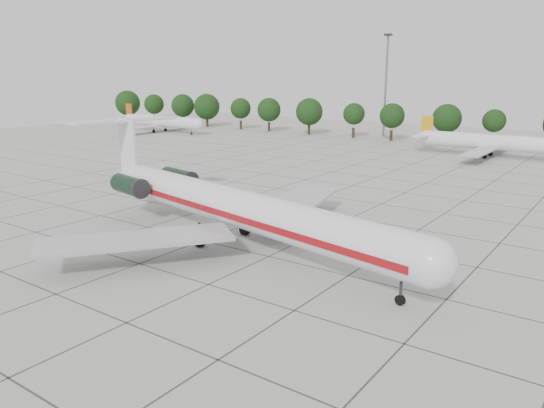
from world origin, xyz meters
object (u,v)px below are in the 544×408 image
at_px(bg_airliner_a, 161,122).
at_px(floodlight_mast, 386,80).
at_px(main_airliner, 227,204).
at_px(bg_airliner_c, 493,143).

bearing_deg(bg_airliner_a, floodlight_mast, 25.69).
relative_size(main_airliner, bg_airliner_c, 1.61).
relative_size(bg_airliner_a, bg_airliner_c, 1.00).
height_order(bg_airliner_a, bg_airliner_c, same).
distance_m(bg_airliner_a, bg_airliner_c, 86.39).
relative_size(bg_airliner_c, floodlight_mast, 1.11).
distance_m(bg_airliner_a, floodlight_mast, 61.45).
distance_m(main_airliner, floodlight_mast, 94.69).
bearing_deg(bg_airliner_a, main_airliner, -39.45).
xyz_separation_m(main_airliner, bg_airliner_a, (-78.67, 64.74, -0.88)).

